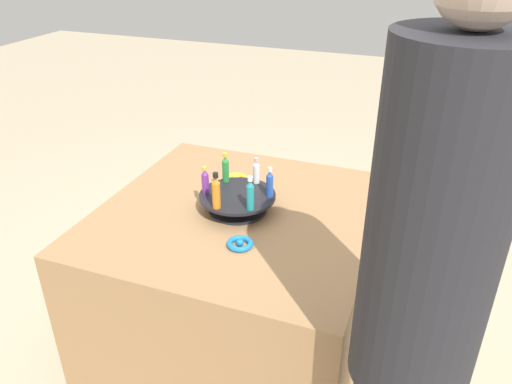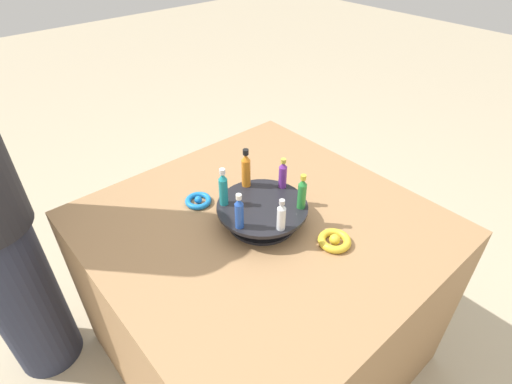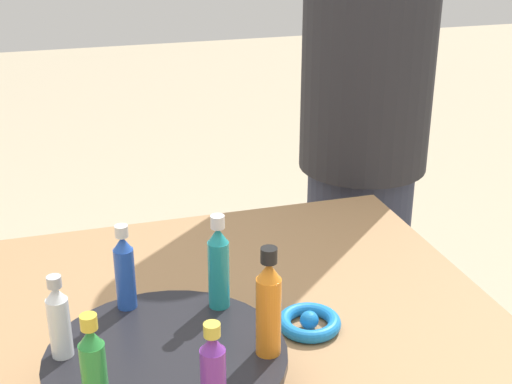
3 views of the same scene
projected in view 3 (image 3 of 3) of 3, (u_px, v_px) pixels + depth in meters
The scene contains 9 objects.
display_stand at pixel (167, 373), 0.88m from camera, with size 0.30×0.30×0.07m.
bottle_green at pixel (94, 370), 0.74m from camera, with size 0.03×0.03×0.12m.
bottle_purple at pixel (213, 373), 0.75m from camera, with size 0.03×0.03×0.11m.
bottle_orange at pixel (269, 306), 0.84m from camera, with size 0.03×0.03×0.14m.
bottle_teal at pixel (219, 265), 0.94m from camera, with size 0.03×0.03×0.13m.
bottle_blue at pixel (125, 270), 0.94m from camera, with size 0.03×0.03×0.12m.
bottle_clear at pixel (59, 320), 0.85m from camera, with size 0.03×0.03×0.11m.
ribbon_bow_blue at pixel (309, 322), 1.04m from camera, with size 0.09×0.09×0.03m.
person_figure at pixel (366, 104), 1.61m from camera, with size 0.30×0.30×1.74m.
Camera 3 is at (0.72, -0.10, 1.32)m, focal length 50.00 mm.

